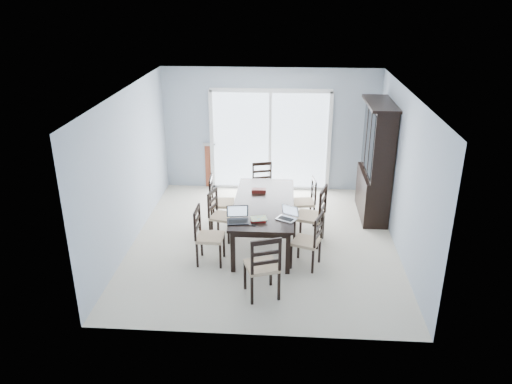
{
  "coord_description": "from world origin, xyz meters",
  "views": [
    {
      "loc": [
        0.38,
        -7.65,
        4.13
      ],
      "look_at": [
        -0.13,
        0.0,
        0.93
      ],
      "focal_mm": 35.0,
      "sensor_mm": 36.0,
      "label": 1
    }
  ],
  "objects_px": {
    "dining_table": "(264,206)",
    "chair_left_mid": "(218,209)",
    "laptop_dark": "(238,219)",
    "chair_right_far": "(308,196)",
    "chair_end_far": "(263,181)",
    "chair_right_mid": "(316,210)",
    "laptop_silver": "(286,217)",
    "chair_right_near": "(312,235)",
    "chair_left_far": "(217,196)",
    "chair_left_near": "(204,230)",
    "hot_tub": "(248,153)",
    "china_hutch": "(376,162)",
    "cell_phone": "(252,225)",
    "chair_end_near": "(264,261)",
    "game_box": "(259,191)"
  },
  "relations": [
    {
      "from": "chair_end_near",
      "to": "laptop_silver",
      "type": "bearing_deg",
      "value": 55.0
    },
    {
      "from": "laptop_dark",
      "to": "chair_end_far",
      "type": "bearing_deg",
      "value": 75.32
    },
    {
      "from": "chair_end_far",
      "to": "chair_right_far",
      "type": "bearing_deg",
      "value": 127.76
    },
    {
      "from": "chair_right_near",
      "to": "chair_right_far",
      "type": "height_order",
      "value": "chair_right_near"
    },
    {
      "from": "dining_table",
      "to": "game_box",
      "type": "bearing_deg",
      "value": 104.84
    },
    {
      "from": "chair_right_mid",
      "to": "laptop_silver",
      "type": "bearing_deg",
      "value": 159.95
    },
    {
      "from": "chair_end_far",
      "to": "game_box",
      "type": "relative_size",
      "value": 4.26
    },
    {
      "from": "game_box",
      "to": "chair_right_near",
      "type": "bearing_deg",
      "value": -53.26
    },
    {
      "from": "laptop_dark",
      "to": "hot_tub",
      "type": "distance_m",
      "value": 4.21
    },
    {
      "from": "chair_left_mid",
      "to": "chair_right_far",
      "type": "xyz_separation_m",
      "value": [
        1.57,
        0.7,
        -0.0
      ]
    },
    {
      "from": "laptop_dark",
      "to": "cell_phone",
      "type": "xyz_separation_m",
      "value": [
        0.23,
        -0.1,
        -0.05
      ]
    },
    {
      "from": "dining_table",
      "to": "chair_left_near",
      "type": "distance_m",
      "value": 1.16
    },
    {
      "from": "chair_right_mid",
      "to": "chair_end_near",
      "type": "relative_size",
      "value": 1.03
    },
    {
      "from": "chair_left_near",
      "to": "hot_tub",
      "type": "bearing_deg",
      "value": 176.62
    },
    {
      "from": "chair_left_near",
      "to": "chair_right_mid",
      "type": "xyz_separation_m",
      "value": [
        1.77,
        0.75,
        0.06
      ]
    },
    {
      "from": "china_hutch",
      "to": "chair_end_far",
      "type": "xyz_separation_m",
      "value": [
        -2.12,
        0.2,
        -0.51
      ]
    },
    {
      "from": "chair_left_far",
      "to": "chair_right_mid",
      "type": "relative_size",
      "value": 0.92
    },
    {
      "from": "chair_right_near",
      "to": "chair_right_far",
      "type": "bearing_deg",
      "value": 20.14
    },
    {
      "from": "cell_phone",
      "to": "chair_end_far",
      "type": "bearing_deg",
      "value": 99.09
    },
    {
      "from": "hot_tub",
      "to": "chair_right_near",
      "type": "bearing_deg",
      "value": -72.22
    },
    {
      "from": "laptop_dark",
      "to": "chair_right_far",
      "type": "bearing_deg",
      "value": 46.86
    },
    {
      "from": "china_hutch",
      "to": "laptop_dark",
      "type": "height_order",
      "value": "china_hutch"
    },
    {
      "from": "china_hutch",
      "to": "chair_right_near",
      "type": "bearing_deg",
      "value": -121.47
    },
    {
      "from": "chair_left_mid",
      "to": "cell_phone",
      "type": "bearing_deg",
      "value": 49.03
    },
    {
      "from": "cell_phone",
      "to": "chair_left_near",
      "type": "bearing_deg",
      "value": 178.37
    },
    {
      "from": "chair_left_far",
      "to": "chair_right_mid",
      "type": "distance_m",
      "value": 1.84
    },
    {
      "from": "laptop_dark",
      "to": "cell_phone",
      "type": "relative_size",
      "value": 3.56
    },
    {
      "from": "chair_right_mid",
      "to": "hot_tub",
      "type": "height_order",
      "value": "chair_right_mid"
    },
    {
      "from": "hot_tub",
      "to": "laptop_dark",
      "type": "bearing_deg",
      "value": -87.32
    },
    {
      "from": "dining_table",
      "to": "laptop_silver",
      "type": "distance_m",
      "value": 0.76
    },
    {
      "from": "chair_left_near",
      "to": "laptop_dark",
      "type": "bearing_deg",
      "value": 85.02
    },
    {
      "from": "chair_left_near",
      "to": "hot_tub",
      "type": "relative_size",
      "value": 0.52
    },
    {
      "from": "chair_right_mid",
      "to": "laptop_dark",
      "type": "bearing_deg",
      "value": 139.84
    },
    {
      "from": "china_hutch",
      "to": "laptop_dark",
      "type": "relative_size",
      "value": 6.0
    },
    {
      "from": "china_hutch",
      "to": "chair_left_near",
      "type": "bearing_deg",
      "value": -145.89
    },
    {
      "from": "chair_right_mid",
      "to": "chair_end_far",
      "type": "relative_size",
      "value": 1.12
    },
    {
      "from": "hot_tub",
      "to": "chair_left_far",
      "type": "bearing_deg",
      "value": -96.57
    },
    {
      "from": "china_hutch",
      "to": "chair_end_far",
      "type": "bearing_deg",
      "value": 174.53
    },
    {
      "from": "china_hutch",
      "to": "game_box",
      "type": "height_order",
      "value": "china_hutch"
    },
    {
      "from": "laptop_silver",
      "to": "hot_tub",
      "type": "xyz_separation_m",
      "value": [
        -0.94,
        4.04,
        -0.3
      ]
    },
    {
      "from": "china_hutch",
      "to": "chair_right_mid",
      "type": "bearing_deg",
      "value": -133.09
    },
    {
      "from": "chair_left_mid",
      "to": "chair_end_near",
      "type": "bearing_deg",
      "value": 41.48
    },
    {
      "from": "dining_table",
      "to": "chair_left_mid",
      "type": "bearing_deg",
      "value": 171.59
    },
    {
      "from": "chair_right_near",
      "to": "chair_end_far",
      "type": "height_order",
      "value": "chair_end_far"
    },
    {
      "from": "chair_left_mid",
      "to": "chair_right_near",
      "type": "bearing_deg",
      "value": 75.91
    },
    {
      "from": "chair_left_mid",
      "to": "game_box",
      "type": "xyz_separation_m",
      "value": [
        0.69,
        0.31,
        0.25
      ]
    },
    {
      "from": "dining_table",
      "to": "chair_end_far",
      "type": "xyz_separation_m",
      "value": [
        -0.09,
        1.45,
        -0.11
      ]
    },
    {
      "from": "chair_left_near",
      "to": "laptop_dark",
      "type": "xyz_separation_m",
      "value": [
        0.54,
        -0.06,
        0.23
      ]
    },
    {
      "from": "chair_right_mid",
      "to": "laptop_silver",
      "type": "relative_size",
      "value": 3.32
    },
    {
      "from": "chair_end_near",
      "to": "laptop_dark",
      "type": "distance_m",
      "value": 1.02
    }
  ]
}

